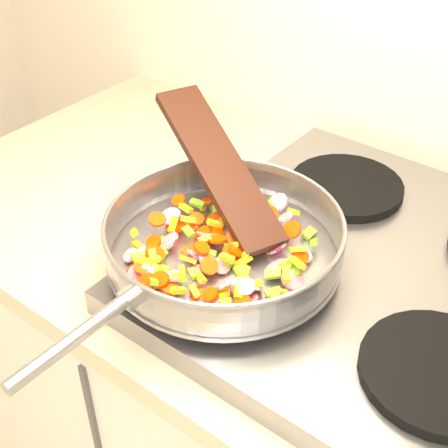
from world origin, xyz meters
The scene contains 7 objects.
cooktop centered at (-0.70, 1.67, 0.92)m, with size 0.60×0.60×0.04m, color #939399.
grate_fl centered at (-0.84, 1.52, 0.95)m, with size 0.19×0.19×0.02m, color black.
grate_fr centered at (-0.56, 1.52, 0.95)m, with size 0.19×0.19×0.02m, color black.
grate_bl centered at (-0.84, 1.81, 0.95)m, with size 0.19×0.19×0.02m, color black.
saute_pan centered at (-0.88, 1.53, 0.99)m, with size 0.38×0.55×0.06m.
vegetable_heap centered at (-0.89, 1.51, 0.98)m, with size 0.26×0.28×0.05m.
wooden_spatula centered at (-0.96, 1.61, 1.04)m, with size 0.31×0.07×0.01m, color black.
Camera 1 is at (-0.46, 0.99, 1.53)m, focal length 50.00 mm.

